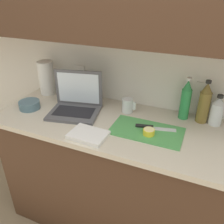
{
  "coord_description": "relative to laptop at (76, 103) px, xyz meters",
  "views": [
    {
      "loc": [
        0.19,
        -1.24,
        1.74
      ],
      "look_at": [
        -0.34,
        -0.01,
        1.02
      ],
      "focal_mm": 38.0,
      "sensor_mm": 36.0,
      "label": 1
    }
  ],
  "objects": [
    {
      "name": "counter_unit",
      "position": [
        0.66,
        -0.04,
        -0.52
      ],
      "size": [
        2.29,
        0.64,
        0.94
      ],
      "color": "#472D1E",
      "rests_on": "ground_plane"
    },
    {
      "name": "cutting_board",
      "position": [
        0.54,
        -0.06,
        -0.06
      ],
      "size": [
        0.44,
        0.25,
        0.01
      ],
      "primitive_type": "cube",
      "color": "#4C9E51",
      "rests_on": "counter_unit"
    },
    {
      "name": "wall_back",
      "position": [
        0.64,
        0.21,
        0.56
      ],
      "size": [
        5.2,
        0.38,
        2.6
      ],
      "color": "white",
      "rests_on": "ground_plane"
    },
    {
      "name": "paper_towel_roll",
      "position": [
        -0.38,
        0.18,
        0.07
      ],
      "size": [
        0.12,
        0.12,
        0.27
      ],
      "color": "white",
      "rests_on": "counter_unit"
    },
    {
      "name": "knife",
      "position": [
        0.54,
        -0.03,
        -0.05
      ],
      "size": [
        0.25,
        0.08,
        0.02
      ],
      "rotation": [
        0.0,
        0.0,
        0.23
      ],
      "color": "silver",
      "rests_on": "cutting_board"
    },
    {
      "name": "bottle_oil_tall",
      "position": [
        0.83,
        0.2,
        0.07
      ],
      "size": [
        0.07,
        0.07,
        0.29
      ],
      "color": "olive",
      "rests_on": "counter_unit"
    },
    {
      "name": "bottle_green_soda",
      "position": [
        0.91,
        0.2,
        0.03
      ],
      "size": [
        0.08,
        0.08,
        0.2
      ],
      "color": "silver",
      "rests_on": "counter_unit"
    },
    {
      "name": "lemon_half_cut",
      "position": [
        0.56,
        -0.1,
        -0.04
      ],
      "size": [
        0.07,
        0.07,
        0.04
      ],
      "color": "yellow",
      "rests_on": "cutting_board"
    },
    {
      "name": "dish_towel",
      "position": [
        0.23,
        -0.25,
        -0.05
      ],
      "size": [
        0.23,
        0.17,
        0.02
      ],
      "primitive_type": "cube",
      "rotation": [
        0.0,
        0.0,
        -0.04
      ],
      "color": "white",
      "rests_on": "counter_unit"
    },
    {
      "name": "laptop",
      "position": [
        0.0,
        0.0,
        0.0
      ],
      "size": [
        0.39,
        0.33,
        0.28
      ],
      "rotation": [
        0.0,
        0.0,
        0.21
      ],
      "color": "#515156",
      "rests_on": "counter_unit"
    },
    {
      "name": "measuring_cup",
      "position": [
        0.34,
        0.13,
        -0.02
      ],
      "size": [
        0.1,
        0.08,
        0.1
      ],
      "color": "silver",
      "rests_on": "counter_unit"
    },
    {
      "name": "bottle_water_clear",
      "position": [
        0.72,
        0.2,
        0.07
      ],
      "size": [
        0.07,
        0.07,
        0.29
      ],
      "color": "#2D934C",
      "rests_on": "counter_unit"
    },
    {
      "name": "bowl_white",
      "position": [
        -0.33,
        -0.1,
        -0.04
      ],
      "size": [
        0.15,
        0.15,
        0.06
      ],
      "color": "slate",
      "rests_on": "counter_unit"
    }
  ]
}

